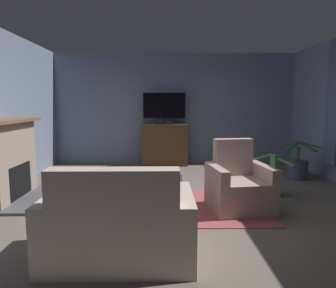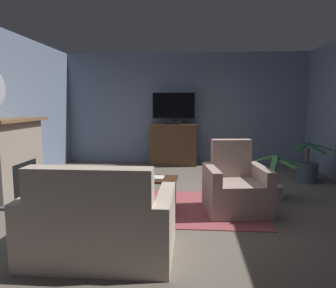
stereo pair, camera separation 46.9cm
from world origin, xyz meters
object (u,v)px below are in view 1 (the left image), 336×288
object	(u,v)px
armchair_angled_to_table	(239,187)
potted_plant_on_hearth_side	(271,184)
tv_remote	(141,176)
television	(164,108)
fireplace	(6,162)
folded_newspaper	(158,177)
sofa_floral	(120,228)
coffee_table	(147,182)
potted_plant_tall_palm_by_window	(297,168)
tv_cabinet	(164,145)
cat	(99,186)

from	to	relation	value
armchair_angled_to_table	potted_plant_on_hearth_side	world-z (taller)	armchair_angled_to_table
tv_remote	armchair_angled_to_table	bearing A→B (deg)	122.20
television	potted_plant_on_hearth_side	bearing A→B (deg)	-55.67
fireplace	folded_newspaper	world-z (taller)	fireplace
fireplace	sofa_floral	xyz separation A→B (m)	(2.07, -1.94, -0.30)
potted_plant_on_hearth_side	sofa_floral	bearing A→B (deg)	-136.36
coffee_table	folded_newspaper	size ratio (longest dim) A/B	3.43
coffee_table	potted_plant_on_hearth_side	world-z (taller)	potted_plant_on_hearth_side
armchair_angled_to_table	potted_plant_on_hearth_side	xyz separation A→B (m)	(0.72, 0.66, -0.13)
coffee_table	potted_plant_tall_palm_by_window	distance (m)	3.52
tv_cabinet	folded_newspaper	distance (m)	3.37
tv_remote	coffee_table	bearing A→B (deg)	72.15
television	potted_plant_tall_palm_by_window	world-z (taller)	television
sofa_floral	potted_plant_on_hearth_side	world-z (taller)	sofa_floral
tv_remote	potted_plant_on_hearth_side	xyz separation A→B (m)	(2.15, 0.60, -0.29)
coffee_table	armchair_angled_to_table	bearing A→B (deg)	2.28
television	cat	world-z (taller)	television
fireplace	potted_plant_on_hearth_side	bearing A→B (deg)	2.72
tv_remote	sofa_floral	distance (m)	1.56
coffee_table	television	bearing A→B (deg)	85.61
television	coffee_table	size ratio (longest dim) A/B	1.02
armchair_angled_to_table	tv_remote	bearing A→B (deg)	177.57
fireplace	coffee_table	xyz separation A→B (m)	(2.27, -0.51, -0.21)
sofa_floral	armchair_angled_to_table	size ratio (longest dim) A/B	1.44
potted_plant_tall_palm_by_window	tv_remote	bearing A→B (deg)	-150.46
coffee_table	folded_newspaper	distance (m)	0.18
television	cat	size ratio (longest dim) A/B	1.47
sofa_floral	potted_plant_tall_palm_by_window	size ratio (longest dim) A/B	1.46
fireplace	sofa_floral	distance (m)	2.86
tv_cabinet	folded_newspaper	size ratio (longest dim) A/B	3.85
television	potted_plant_on_hearth_side	xyz separation A→B (m)	(1.80, -2.64, -1.25)
potted_plant_tall_palm_by_window	cat	size ratio (longest dim) A/B	1.40
armchair_angled_to_table	coffee_table	bearing A→B (deg)	-177.72
fireplace	tv_remote	world-z (taller)	fireplace
tv_remote	fireplace	bearing A→B (deg)	-65.65
tv_cabinet	sofa_floral	distance (m)	4.87
tv_cabinet	television	size ratio (longest dim) A/B	1.11
coffee_table	cat	xyz separation A→B (m)	(-0.91, 0.99, -0.32)
potted_plant_tall_palm_by_window	coffee_table	bearing A→B (deg)	-148.14
tv_remote	sofa_floral	bearing A→B (deg)	30.67
coffee_table	potted_plant_on_hearth_side	distance (m)	2.19
coffee_table	potted_plant_on_hearth_side	bearing A→B (deg)	19.14
folded_newspaper	cat	distance (m)	1.48
tv_cabinet	cat	xyz separation A→B (m)	(-1.17, -2.41, -0.40)
folded_newspaper	cat	xyz separation A→B (m)	(-1.07, 0.95, -0.38)
folded_newspaper	coffee_table	bearing A→B (deg)	-163.47
tv_cabinet	cat	distance (m)	2.71
tv_remote	potted_plant_tall_palm_by_window	xyz separation A→B (m)	(3.08, 1.74, -0.26)
tv_cabinet	potted_plant_tall_palm_by_window	world-z (taller)	tv_cabinet
television	armchair_angled_to_table	xyz separation A→B (m)	(1.08, -3.30, -1.12)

